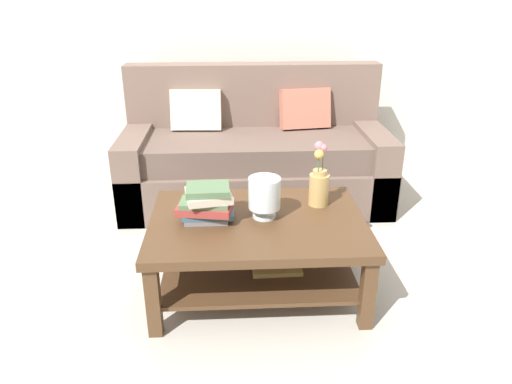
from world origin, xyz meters
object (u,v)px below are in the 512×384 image
object	(u,v)px
book_stack_main	(207,203)
coffee_table	(258,238)
flower_pitcher	(319,183)
glass_hurricane_vase	(264,194)
couch	(255,156)

from	to	relation	value
book_stack_main	coffee_table	bearing A→B (deg)	-1.59
coffee_table	book_stack_main	distance (m)	0.36
coffee_table	flower_pitcher	bearing A→B (deg)	26.05
book_stack_main	glass_hurricane_vase	world-z (taller)	glass_hurricane_vase
book_stack_main	glass_hurricane_vase	xyz separation A→B (m)	(0.31, 0.02, 0.04)
coffee_table	glass_hurricane_vase	size ratio (longest dim) A/B	5.11
couch	flower_pitcher	world-z (taller)	couch
couch	coffee_table	bearing A→B (deg)	-92.27
coffee_table	book_stack_main	world-z (taller)	book_stack_main
coffee_table	flower_pitcher	xyz separation A→B (m)	(0.37, 0.18, 0.26)
couch	book_stack_main	distance (m)	1.35
coffee_table	book_stack_main	size ratio (longest dim) A/B	3.74
coffee_table	glass_hurricane_vase	world-z (taller)	glass_hurricane_vase
coffee_table	flower_pitcher	distance (m)	0.48
glass_hurricane_vase	book_stack_main	bearing A→B (deg)	-176.16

